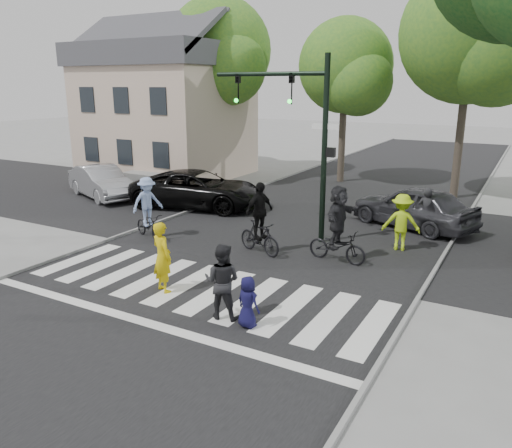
{
  "coord_description": "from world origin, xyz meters",
  "views": [
    {
      "loc": [
        7.08,
        -8.73,
        5.07
      ],
      "look_at": [
        0.5,
        3.0,
        1.3
      ],
      "focal_mm": 35.0,
      "sensor_mm": 36.0,
      "label": 1
    }
  ],
  "objects": [
    {
      "name": "curb_right",
      "position": [
        5.05,
        5.0,
        0.05
      ],
      "size": [
        0.1,
        70.0,
        0.1
      ],
      "primitive_type": "cube",
      "color": "gray",
      "rests_on": "ground"
    },
    {
      "name": "pedestrian_child",
      "position": [
        2.12,
        -0.25,
        0.58
      ],
      "size": [
        0.63,
        0.48,
        1.16
      ],
      "primitive_type": "imported",
      "rotation": [
        0.0,
        0.0,
        2.92
      ],
      "color": "#110F39",
      "rests_on": "ground"
    },
    {
      "name": "bg_tree_1",
      "position": [
        -8.7,
        15.48,
        6.65
      ],
      "size": [
        6.09,
        5.8,
        9.8
      ],
      "color": "brown",
      "rests_on": "ground"
    },
    {
      "name": "crosswalk",
      "position": [
        0.0,
        0.66,
        0.01
      ],
      "size": [
        10.0,
        3.85,
        0.01
      ],
      "color": "silver",
      "rests_on": "ground"
    },
    {
      "name": "cyclist_mid",
      "position": [
        -0.03,
        4.15,
        0.92
      ],
      "size": [
        1.78,
        1.13,
        2.25
      ],
      "color": "black",
      "rests_on": "ground"
    },
    {
      "name": "bg_tree_0",
      "position": [
        -13.74,
        16.0,
        6.14
      ],
      "size": [
        5.46,
        5.2,
        8.97
      ],
      "color": "brown",
      "rests_on": "ground"
    },
    {
      "name": "cyclist_left",
      "position": [
        -4.08,
        3.7,
        0.91
      ],
      "size": [
        1.76,
        1.23,
        2.11
      ],
      "color": "black",
      "rests_on": "ground"
    },
    {
      "name": "road_cross",
      "position": [
        0.0,
        8.0,
        0.01
      ],
      "size": [
        70.0,
        10.0,
        0.01
      ],
      "primitive_type": "cube",
      "color": "black",
      "rests_on": "ground"
    },
    {
      "name": "house",
      "position": [
        -11.49,
        13.98,
        3.8
      ],
      "size": [
        8.4,
        8.1,
        8.82
      ],
      "color": "beige",
      "rests_on": "ground"
    },
    {
      "name": "road_stem",
      "position": [
        0.0,
        5.0,
        0.01
      ],
      "size": [
        10.0,
        70.0,
        0.01
      ],
      "primitive_type": "cube",
      "color": "black",
      "rests_on": "ground"
    },
    {
      "name": "cyclist_right",
      "position": [
        2.33,
        4.64,
        1.02
      ],
      "size": [
        1.86,
        1.73,
        2.29
      ],
      "color": "black",
      "rests_on": "ground"
    },
    {
      "name": "bg_tree_2",
      "position": [
        -1.76,
        16.62,
        5.78
      ],
      "size": [
        5.04,
        4.8,
        8.4
      ],
      "color": "brown",
      "rests_on": "ground"
    },
    {
      "name": "car_suv",
      "position": [
        -5.24,
        8.18,
        0.78
      ],
      "size": [
        6.06,
        3.71,
        1.57
      ],
      "primitive_type": "imported",
      "rotation": [
        0.0,
        0.0,
        1.78
      ],
      "color": "black",
      "rests_on": "ground"
    },
    {
      "name": "pedestrian_adult",
      "position": [
        1.4,
        -0.13,
        0.87
      ],
      "size": [
        0.96,
        0.82,
        1.74
      ],
      "primitive_type": "imported",
      "rotation": [
        0.0,
        0.0,
        3.36
      ],
      "color": "black",
      "rests_on": "ground"
    },
    {
      "name": "ground",
      "position": [
        0.0,
        0.0,
        0.0
      ],
      "size": [
        120.0,
        120.0,
        0.0
      ],
      "primitive_type": "plane",
      "color": "gray",
      "rests_on": "ground"
    },
    {
      "name": "car_grey",
      "position": [
        3.46,
        9.47,
        0.78
      ],
      "size": [
        4.94,
        3.36,
        1.56
      ],
      "primitive_type": "imported",
      "rotation": [
        0.0,
        0.0,
        -1.94
      ],
      "color": "#333338",
      "rests_on": "ground"
    },
    {
      "name": "bystander_hivis",
      "position": [
        3.69,
        6.64,
        0.9
      ],
      "size": [
        1.28,
        0.9,
        1.81
      ],
      "primitive_type": "imported",
      "rotation": [
        0.0,
        0.0,
        3.36
      ],
      "color": "#AAD815",
      "rests_on": "ground"
    },
    {
      "name": "car_silver",
      "position": [
        -10.23,
        7.53,
        0.74
      ],
      "size": [
        4.74,
        3.11,
        1.48
      ],
      "primitive_type": "imported",
      "rotation": [
        0.0,
        0.0,
        1.19
      ],
      "color": "#A2A4A8",
      "rests_on": "ground"
    },
    {
      "name": "curb_left",
      "position": [
        -5.05,
        5.0,
        0.05
      ],
      "size": [
        0.1,
        70.0,
        0.1
      ],
      "primitive_type": "cube",
      "color": "gray",
      "rests_on": "ground"
    },
    {
      "name": "bg_tree_3",
      "position": [
        4.31,
        15.27,
        6.94
      ],
      "size": [
        6.3,
        6.0,
        10.2
      ],
      "color": "brown",
      "rests_on": "ground"
    },
    {
      "name": "bystander_dark",
      "position": [
        4.08,
        8.59,
        0.85
      ],
      "size": [
        0.67,
        0.49,
        1.7
      ],
      "primitive_type": "imported",
      "rotation": [
        0.0,
        0.0,
        3.0
      ],
      "color": "black",
      "rests_on": "ground"
    },
    {
      "name": "pedestrian_woman",
      "position": [
        -0.72,
        0.39,
        0.91
      ],
      "size": [
        0.77,
        0.64,
        1.82
      ],
      "primitive_type": "imported",
      "rotation": [
        0.0,
        0.0,
        2.78
      ],
      "color": "gold",
      "rests_on": "ground"
    },
    {
      "name": "traffic_signal",
      "position": [
        0.35,
        6.2,
        3.9
      ],
      "size": [
        4.45,
        0.29,
        6.0
      ],
      "color": "black",
      "rests_on": "ground"
    }
  ]
}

